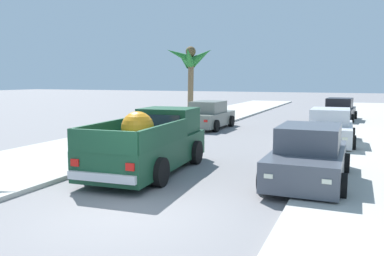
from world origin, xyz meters
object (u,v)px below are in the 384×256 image
Objects in this scene: pickup_truck at (151,144)px; palm_tree_right_back at (191,61)px; car_left_mid at (330,128)px; car_left_near at (308,156)px; car_right_mid at (339,111)px; car_right_near at (209,116)px.

palm_tree_right_back reaches higher than pickup_truck.
car_left_mid is (4.67, 6.97, -0.10)m from pickup_truck.
car_left_mid is at bearing -41.12° from palm_tree_right_back.
palm_tree_right_back reaches higher than car_left_near.
car_right_mid is 10.59m from palm_tree_right_back.
car_right_near is 0.99× the size of car_right_mid.
car_left_mid is (6.67, -3.43, 0.00)m from car_right_near.
car_left_near is 16.71m from car_right_mid.
car_right_near is (-2.00, 10.41, -0.10)m from pickup_truck.
car_left_mid is (0.12, 6.63, 0.00)m from car_left_near.
car_left_mid and car_right_mid have the same top height.
car_left_near is (4.55, 0.35, -0.10)m from pickup_truck.
car_right_near and car_right_mid have the same top height.
palm_tree_right_back reaches higher than car_right_mid.
pickup_truck is 1.24× the size of car_right_near.
car_right_near is at bearing 100.86° from pickup_truck.
car_left_near is 12.00m from car_right_near.
pickup_truck is at bearing -79.14° from car_right_near.
palm_tree_right_back is at bearing 108.79° from pickup_truck.
car_right_near is at bearing -134.91° from car_right_mid.
car_left_mid is at bearing -27.26° from car_right_near.
palm_tree_right_back is (-3.35, 5.31, 3.31)m from car_right_near.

